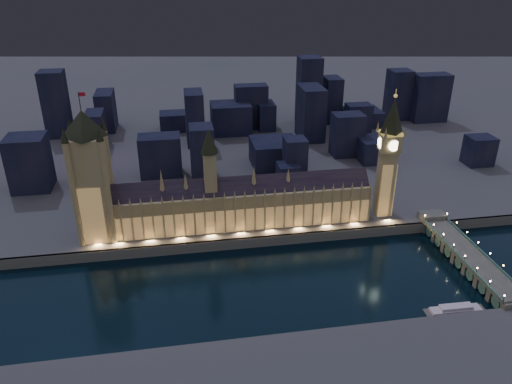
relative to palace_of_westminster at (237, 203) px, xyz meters
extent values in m
plane|color=black|center=(8.34, -61.74, -26.37)|extent=(2000.00, 2000.00, 0.00)
cube|color=#3A4742|center=(8.34, 458.26, -22.37)|extent=(2000.00, 960.00, 8.00)
cube|color=#444A44|center=(8.34, -20.74, -22.37)|extent=(2000.00, 2.50, 8.00)
cube|color=#9A8149|center=(0.91, 0.26, -4.37)|extent=(200.02, 20.20, 28.00)
cube|color=tan|center=(0.91, -9.99, -9.37)|extent=(200.00, 0.50, 18.00)
cube|color=black|center=(0.91, 0.26, 12.63)|extent=(200.02, 16.47, 16.26)
cube|color=#9A8149|center=(-19.09, 0.26, 25.63)|extent=(9.00, 9.00, 32.00)
cone|color=black|center=(-19.09, 0.26, 50.63)|extent=(13.00, 13.00, 18.00)
cube|color=#9A8149|center=(-99.09, -10.34, -4.37)|extent=(1.20, 1.20, 28.00)
cone|color=#9A8149|center=(-99.09, -9.74, 12.63)|extent=(2.00, 2.00, 6.00)
cube|color=#9A8149|center=(-91.69, -10.34, -4.37)|extent=(1.20, 1.20, 28.00)
cone|color=#9A8149|center=(-91.69, -9.74, 12.63)|extent=(2.00, 2.00, 6.00)
cube|color=#9A8149|center=(-84.28, -10.34, -4.37)|extent=(1.20, 1.20, 28.00)
cone|color=#9A8149|center=(-84.28, -9.74, 12.63)|extent=(2.00, 2.00, 6.00)
cube|color=#9A8149|center=(-76.87, -10.34, -4.37)|extent=(1.20, 1.20, 28.00)
cone|color=#9A8149|center=(-76.87, -9.74, 12.63)|extent=(2.00, 2.00, 6.00)
cube|color=#9A8149|center=(-69.46, -10.34, -4.37)|extent=(1.20, 1.20, 28.00)
cone|color=#9A8149|center=(-69.46, -9.74, 12.63)|extent=(2.00, 2.00, 6.00)
cube|color=#9A8149|center=(-62.06, -10.34, -4.37)|extent=(1.20, 1.20, 28.00)
cone|color=#9A8149|center=(-62.06, -9.74, 12.63)|extent=(2.00, 2.00, 6.00)
cube|color=#9A8149|center=(-54.65, -10.34, -4.37)|extent=(1.20, 1.20, 28.00)
cone|color=#9A8149|center=(-54.65, -9.74, 12.63)|extent=(2.00, 2.00, 6.00)
cube|color=#9A8149|center=(-47.24, -10.34, -4.37)|extent=(1.20, 1.20, 28.00)
cone|color=#9A8149|center=(-47.24, -9.74, 12.63)|extent=(2.00, 2.00, 6.00)
cube|color=#9A8149|center=(-39.83, -10.34, -4.37)|extent=(1.20, 1.20, 28.00)
cone|color=#9A8149|center=(-39.83, -9.74, 12.63)|extent=(2.00, 2.00, 6.00)
cube|color=#9A8149|center=(-32.43, -10.34, -4.37)|extent=(1.20, 1.20, 28.00)
cone|color=#9A8149|center=(-32.43, -9.74, 12.63)|extent=(2.00, 2.00, 6.00)
cube|color=#9A8149|center=(-25.02, -10.34, -4.37)|extent=(1.20, 1.20, 28.00)
cone|color=#9A8149|center=(-25.02, -9.74, 12.63)|extent=(2.00, 2.00, 6.00)
cube|color=#9A8149|center=(-17.61, -10.34, -4.37)|extent=(1.20, 1.20, 28.00)
cone|color=#9A8149|center=(-17.61, -9.74, 12.63)|extent=(2.00, 2.00, 6.00)
cube|color=#9A8149|center=(-10.20, -10.34, -4.37)|extent=(1.20, 1.20, 28.00)
cone|color=#9A8149|center=(-10.20, -9.74, 12.63)|extent=(2.00, 2.00, 6.00)
cube|color=#9A8149|center=(-2.80, -10.34, -4.37)|extent=(1.20, 1.20, 28.00)
cone|color=#9A8149|center=(-2.80, -9.74, 12.63)|extent=(2.00, 2.00, 6.00)
cube|color=#9A8149|center=(4.61, -10.34, -4.37)|extent=(1.20, 1.20, 28.00)
cone|color=#9A8149|center=(4.61, -9.74, 12.63)|extent=(2.00, 2.00, 6.00)
cube|color=#9A8149|center=(12.02, -10.34, -4.37)|extent=(1.20, 1.20, 28.00)
cone|color=#9A8149|center=(12.02, -9.74, 12.63)|extent=(2.00, 2.00, 6.00)
cube|color=#9A8149|center=(19.43, -10.34, -4.37)|extent=(1.20, 1.20, 28.00)
cone|color=#9A8149|center=(19.43, -9.74, 12.63)|extent=(2.00, 2.00, 6.00)
cube|color=#9A8149|center=(26.83, -10.34, -4.37)|extent=(1.20, 1.20, 28.00)
cone|color=#9A8149|center=(26.83, -9.74, 12.63)|extent=(2.00, 2.00, 6.00)
cube|color=#9A8149|center=(34.24, -10.34, -4.37)|extent=(1.20, 1.20, 28.00)
cone|color=#9A8149|center=(34.24, -9.74, 12.63)|extent=(2.00, 2.00, 6.00)
cube|color=#9A8149|center=(41.65, -10.34, -4.37)|extent=(1.20, 1.20, 28.00)
cone|color=#9A8149|center=(41.65, -9.74, 12.63)|extent=(2.00, 2.00, 6.00)
cube|color=#9A8149|center=(49.06, -10.34, -4.37)|extent=(1.20, 1.20, 28.00)
cone|color=#9A8149|center=(49.06, -9.74, 12.63)|extent=(2.00, 2.00, 6.00)
cube|color=#9A8149|center=(56.46, -10.34, -4.37)|extent=(1.20, 1.20, 28.00)
cone|color=#9A8149|center=(56.46, -9.74, 12.63)|extent=(2.00, 2.00, 6.00)
cube|color=#9A8149|center=(63.87, -10.34, -4.37)|extent=(1.20, 1.20, 28.00)
cone|color=#9A8149|center=(63.87, -9.74, 12.63)|extent=(2.00, 2.00, 6.00)
cube|color=#9A8149|center=(71.28, -10.34, -4.37)|extent=(1.20, 1.20, 28.00)
cone|color=#9A8149|center=(71.28, -9.74, 12.63)|extent=(2.00, 2.00, 6.00)
cube|color=#9A8149|center=(78.69, -10.34, -4.37)|extent=(1.20, 1.20, 28.00)
cone|color=#9A8149|center=(78.69, -9.74, 12.63)|extent=(2.00, 2.00, 6.00)
cube|color=#9A8149|center=(86.09, -10.34, -4.37)|extent=(1.20, 1.20, 28.00)
cone|color=#9A8149|center=(86.09, -9.74, 12.63)|extent=(2.00, 2.00, 6.00)
cube|color=#9A8149|center=(93.50, -10.34, -4.37)|extent=(1.20, 1.20, 28.00)
cone|color=#9A8149|center=(93.50, -9.74, 12.63)|extent=(2.00, 2.00, 6.00)
cube|color=#9A8149|center=(100.91, -10.34, -4.37)|extent=(1.20, 1.20, 28.00)
cone|color=#9A8149|center=(100.91, -9.74, 12.63)|extent=(2.00, 2.00, 6.00)
cone|color=#9A8149|center=(-54.09, 0.26, 22.63)|extent=(4.40, 4.40, 18.00)
cone|color=#9A8149|center=(-37.09, 0.26, 20.63)|extent=(4.40, 4.40, 14.00)
cone|color=#9A8149|center=(12.91, 0.26, 21.63)|extent=(4.40, 4.40, 16.00)
cone|color=#9A8149|center=(38.91, 0.26, 19.63)|extent=(4.40, 4.40, 12.00)
cube|color=#9A8149|center=(-101.66, 0.26, 20.23)|extent=(23.37, 23.37, 77.20)
cube|color=tan|center=(-101.66, -10.94, 3.63)|extent=(22.00, 0.50, 44.00)
cone|color=black|center=(-101.66, 0.26, 67.83)|extent=(31.68, 31.68, 18.00)
cylinder|color=black|center=(-101.66, 0.26, 82.83)|extent=(0.50, 0.50, 12.00)
cube|color=#B60F22|center=(-99.46, 0.26, 87.33)|extent=(4.00, 0.15, 2.50)
cylinder|color=#9A8149|center=(-112.66, -10.74, 20.23)|extent=(4.40, 4.40, 77.20)
cone|color=black|center=(-112.66, -10.74, 63.83)|extent=(5.20, 5.20, 10.00)
cylinder|color=#9A8149|center=(-112.66, 11.26, 20.23)|extent=(4.40, 4.40, 77.20)
cone|color=black|center=(-112.66, 11.26, 63.83)|extent=(5.20, 5.20, 10.00)
cylinder|color=#9A8149|center=(-90.66, -10.74, 20.23)|extent=(4.40, 4.40, 77.20)
cone|color=black|center=(-90.66, -10.74, 63.83)|extent=(5.20, 5.20, 10.00)
cylinder|color=#9A8149|center=(-90.66, 11.26, 20.23)|extent=(4.40, 4.40, 77.20)
cone|color=black|center=(-90.66, 11.26, 63.83)|extent=(5.20, 5.20, 10.00)
cube|color=#9A8149|center=(116.34, 0.26, 8.15)|extent=(13.66, 13.66, 53.05)
cube|color=tan|center=(116.34, -5.94, 3.63)|extent=(12.00, 0.50, 44.00)
cube|color=#9A8149|center=(116.34, 0.26, 41.44)|extent=(15.00, 15.00, 13.53)
cube|color=#F2C64C|center=(116.34, 0.26, 48.80)|extent=(15.75, 15.75, 1.20)
cone|color=black|center=(116.34, 0.26, 62.40)|extent=(18.00, 18.00, 26.00)
sphere|color=#F2C64C|center=(116.34, 0.26, 76.90)|extent=(2.80, 2.80, 2.80)
cylinder|color=#F2C64C|center=(116.34, 0.26, 79.40)|extent=(0.40, 0.40, 5.00)
cylinder|color=#FFF2BF|center=(116.34, -7.49, 41.44)|extent=(8.40, 0.50, 8.40)
cylinder|color=#FFF2BF|center=(116.34, 8.01, 41.44)|extent=(8.40, 0.50, 8.40)
cylinder|color=#FFF2BF|center=(108.59, 0.26, 41.44)|extent=(0.50, 8.40, 8.40)
cylinder|color=#FFF2BF|center=(124.09, 0.26, 41.44)|extent=(0.50, 8.40, 8.40)
cone|color=#9A8149|center=(108.84, -7.24, 52.20)|extent=(2.60, 2.60, 8.00)
cone|color=#9A8149|center=(108.84, 7.76, 52.20)|extent=(2.60, 2.60, 8.00)
cone|color=#9A8149|center=(123.84, -7.24, 52.20)|extent=(2.60, 2.60, 8.00)
cone|color=#9A8149|center=(123.84, 7.76, 52.20)|extent=(2.60, 2.60, 8.00)
cube|color=#444A44|center=(150.94, -71.74, -16.87)|extent=(19.05, 100.00, 1.60)
cube|color=#31554A|center=(141.81, -71.74, -15.47)|extent=(0.80, 100.00, 1.60)
cube|color=#31554A|center=(160.06, -71.74, -15.47)|extent=(0.80, 100.00, 1.60)
cube|color=#444A44|center=(150.94, -16.74, -17.62)|extent=(19.05, 12.00, 9.50)
cylinder|color=black|center=(141.81, -121.74, -13.67)|extent=(0.30, 0.30, 4.40)
sphere|color=#FFD88C|center=(141.81, -121.74, -11.37)|extent=(1.00, 1.00, 1.00)
cube|color=#444A44|center=(150.94, -107.45, -22.02)|extent=(17.14, 4.00, 9.50)
cylinder|color=black|center=(141.81, -107.45, -13.67)|extent=(0.30, 0.30, 4.40)
sphere|color=#FFD88C|center=(141.81, -107.45, -11.37)|extent=(1.00, 1.00, 1.00)
cube|color=#444A44|center=(150.94, -93.17, -22.02)|extent=(17.14, 4.00, 9.50)
cylinder|color=black|center=(141.81, -93.17, -13.67)|extent=(0.30, 0.30, 4.40)
sphere|color=#FFD88C|center=(141.81, -93.17, -11.37)|extent=(1.00, 1.00, 1.00)
cylinder|color=black|center=(160.06, -93.17, -13.67)|extent=(0.30, 0.30, 4.40)
sphere|color=#FFD88C|center=(160.06, -93.17, -11.37)|extent=(1.00, 1.00, 1.00)
cube|color=#444A44|center=(150.94, -78.88, -22.02)|extent=(17.14, 4.00, 9.50)
cylinder|color=black|center=(141.81, -78.88, -13.67)|extent=(0.30, 0.30, 4.40)
sphere|color=#FFD88C|center=(141.81, -78.88, -11.37)|extent=(1.00, 1.00, 1.00)
cylinder|color=black|center=(160.06, -78.88, -13.67)|extent=(0.30, 0.30, 4.40)
sphere|color=#FFD88C|center=(160.06, -78.88, -11.37)|extent=(1.00, 1.00, 1.00)
cube|color=#444A44|center=(150.94, -64.60, -22.02)|extent=(17.14, 4.00, 9.50)
cylinder|color=black|center=(141.81, -64.60, -13.67)|extent=(0.30, 0.30, 4.40)
sphere|color=#FFD88C|center=(141.81, -64.60, -11.37)|extent=(1.00, 1.00, 1.00)
cylinder|color=black|center=(160.06, -64.60, -13.67)|extent=(0.30, 0.30, 4.40)
sphere|color=#FFD88C|center=(160.06, -64.60, -11.37)|extent=(1.00, 1.00, 1.00)
cube|color=#444A44|center=(150.94, -50.31, -22.02)|extent=(17.14, 4.00, 9.50)
cylinder|color=black|center=(141.81, -50.31, -13.67)|extent=(0.30, 0.30, 4.40)
sphere|color=#FFD88C|center=(141.81, -50.31, -11.37)|extent=(1.00, 1.00, 1.00)
cylinder|color=black|center=(160.06, -50.31, -13.67)|extent=(0.30, 0.30, 4.40)
sphere|color=#FFD88C|center=(160.06, -50.31, -11.37)|extent=(1.00, 1.00, 1.00)
cube|color=#444A44|center=(150.94, -36.03, -22.02)|extent=(17.14, 4.00, 9.50)
cylinder|color=black|center=(141.81, -36.03, -13.67)|extent=(0.30, 0.30, 4.40)
sphere|color=#FFD88C|center=(141.81, -36.03, -11.37)|extent=(1.00, 1.00, 1.00)
cylinder|color=black|center=(160.06, -36.03, -13.67)|extent=(0.30, 0.30, 4.40)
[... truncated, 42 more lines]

